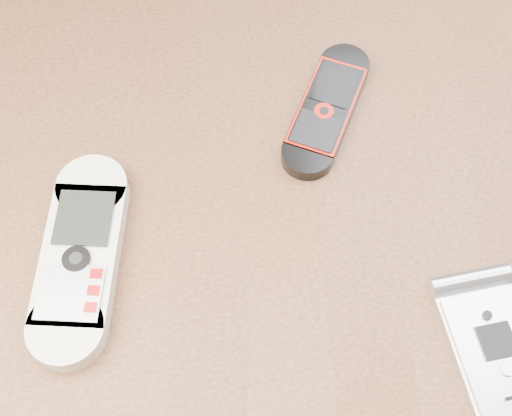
# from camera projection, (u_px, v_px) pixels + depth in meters

# --- Properties ---
(table) EXTENTS (1.20, 0.80, 0.75)m
(table) POSITION_uv_depth(u_px,v_px,m) (250.00, 274.00, 0.60)
(table) COLOR black
(table) RESTS_ON ground
(nokia_white) EXTENTS (0.06, 0.16, 0.02)m
(nokia_white) POSITION_uv_depth(u_px,v_px,m) (80.00, 256.00, 0.49)
(nokia_white) COLOR beige
(nokia_white) RESTS_ON table
(nokia_black_red) EXTENTS (0.08, 0.14, 0.01)m
(nokia_black_red) POSITION_uv_depth(u_px,v_px,m) (327.00, 109.00, 0.55)
(nokia_black_red) COLOR black
(nokia_black_red) RESTS_ON table
(motorola_razr) EXTENTS (0.08, 0.11, 0.02)m
(motorola_razr) POSITION_uv_depth(u_px,v_px,m) (495.00, 348.00, 0.46)
(motorola_razr) COLOR #B6B6BA
(motorola_razr) RESTS_ON table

